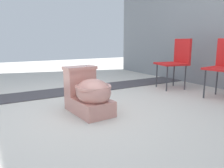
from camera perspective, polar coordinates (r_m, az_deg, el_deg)
ground_plane at (r=2.53m, az=-4.51°, el=-7.19°), size 14.00×14.00×0.00m
gravel_strip at (r=3.73m, az=-5.32°, el=-1.12°), size 0.56×8.00×0.01m
toilet at (r=2.44m, az=-6.02°, el=-2.54°), size 0.66×0.42×0.52m
folding_chair_left at (r=3.86m, az=16.53°, el=6.48°), size 0.53×0.53×0.83m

